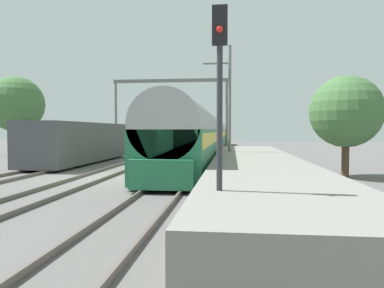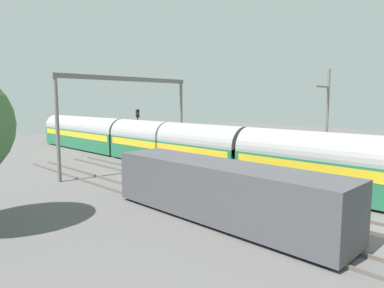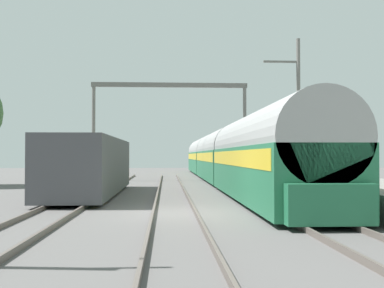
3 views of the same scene
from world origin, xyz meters
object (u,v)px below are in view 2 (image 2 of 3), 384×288
(passenger_train, at_px, (173,144))
(railway_signal_far, at_px, (138,126))
(catenary_gantry, at_px, (128,104))
(freight_car, at_px, (220,191))
(person_crossing, at_px, (183,153))

(passenger_train, distance_m, railway_signal_far, 8.21)
(railway_signal_far, height_order, catenary_gantry, catenary_gantry)
(passenger_train, relative_size, catenary_gantry, 3.93)
(passenger_train, distance_m, freight_car, 15.09)
(passenger_train, height_order, railway_signal_far, railway_signal_far)
(passenger_train, xyz_separation_m, person_crossing, (1.26, -0.09, -0.94))
(passenger_train, relative_size, person_crossing, 28.44)
(freight_car, bearing_deg, passenger_train, 57.38)
(catenary_gantry, bearing_deg, freight_car, -106.52)
(person_crossing, distance_m, catenary_gantry, 7.13)
(person_crossing, bearing_deg, passenger_train, 164.47)
(freight_car, relative_size, catenary_gantry, 1.04)
(passenger_train, bearing_deg, person_crossing, -4.04)
(freight_car, distance_m, person_crossing, 15.74)
(freight_car, height_order, person_crossing, freight_car)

